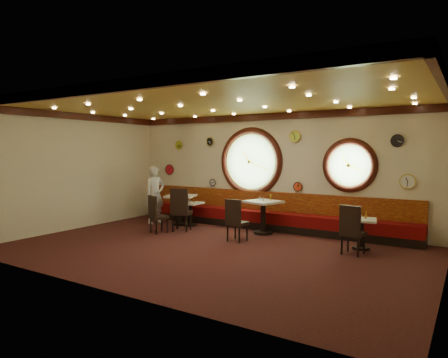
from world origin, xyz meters
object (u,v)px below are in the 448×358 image
at_px(chair_a, 156,212).
at_px(condiment_a_pepper, 178,193).
at_px(table_c, 263,213).
at_px(condiment_c_bottle, 271,197).
at_px(condiment_a_bottle, 185,192).
at_px(condiment_d_bottle, 366,215).
at_px(table_a, 181,206).
at_px(waiter, 155,195).
at_px(condiment_b_pepper, 190,201).
at_px(chair_c, 235,217).
at_px(condiment_c_pepper, 263,199).
at_px(table_d, 361,230).
at_px(condiment_c_salt, 260,198).
at_px(condiment_b_bottle, 194,199).
at_px(chair_b, 180,207).
at_px(condiment_a_salt, 178,193).
at_px(condiment_d_salt, 357,216).
at_px(condiment_d_pepper, 361,217).
at_px(condiment_b_salt, 187,200).
at_px(chair_d, 352,227).
at_px(table_b, 190,211).

bearing_deg(chair_a, condiment_a_pepper, 122.16).
height_order(table_c, condiment_c_bottle, condiment_c_bottle).
distance_m(condiment_a_bottle, condiment_d_bottle, 5.17).
bearing_deg(table_a, waiter, -165.15).
bearing_deg(condiment_c_bottle, condiment_b_pepper, -173.94).
relative_size(chair_a, waiter, 0.36).
bearing_deg(chair_c, condiment_b_pepper, 156.63).
bearing_deg(condiment_c_pepper, table_d, -4.91).
bearing_deg(condiment_c_salt, table_a, -175.75).
xyz_separation_m(chair_a, chair_c, (2.27, 0.24, 0.02)).
distance_m(chair_c, condiment_c_pepper, 1.15).
bearing_deg(chair_a, condiment_b_bottle, 102.27).
height_order(table_a, condiment_a_pepper, condiment_a_pepper).
distance_m(table_d, condiment_d_bottle, 0.35).
xyz_separation_m(table_d, chair_b, (-4.58, -0.59, 0.24)).
bearing_deg(table_d, condiment_c_salt, 171.87).
height_order(chair_c, condiment_a_salt, chair_c).
height_order(condiment_d_salt, waiter, waiter).
height_order(condiment_d_pepper, condiment_c_bottle, condiment_c_bottle).
height_order(table_d, condiment_d_bottle, condiment_d_bottle).
distance_m(condiment_b_bottle, waiter, 1.26).
xyz_separation_m(table_a, condiment_c_salt, (2.50, 0.19, 0.37)).
xyz_separation_m(condiment_b_bottle, waiter, (-1.22, -0.29, 0.10)).
distance_m(condiment_b_pepper, waiter, 1.17).
xyz_separation_m(chair_b, condiment_b_salt, (-0.39, 0.82, 0.07)).
xyz_separation_m(condiment_a_bottle, condiment_d_bottle, (5.17, -0.21, -0.20)).
distance_m(condiment_b_pepper, condiment_d_pepper, 4.86).
bearing_deg(condiment_a_salt, waiter, -159.49).
relative_size(chair_d, condiment_d_pepper, 6.20).
height_order(chair_c, waiter, waiter).
height_order(chair_b, condiment_b_pepper, chair_b).
distance_m(condiment_c_salt, condiment_d_pepper, 2.73).
bearing_deg(condiment_d_bottle, condiment_d_pepper, -111.62).
height_order(chair_c, condiment_a_pepper, chair_c).
bearing_deg(chair_c, chair_b, 174.58).
height_order(condiment_c_pepper, condiment_c_bottle, condiment_c_bottle).
xyz_separation_m(chair_d, condiment_b_bottle, (-4.72, 0.91, 0.17)).
xyz_separation_m(table_c, condiment_b_bottle, (-2.21, -0.04, 0.22)).
distance_m(condiment_c_salt, condiment_a_bottle, 2.42).
xyz_separation_m(table_b, condiment_d_salt, (4.75, -0.17, 0.29)).
bearing_deg(table_c, condiment_b_salt, -178.10).
xyz_separation_m(chair_b, condiment_c_bottle, (2.16, 1.04, 0.28)).
relative_size(table_b, chair_c, 1.08).
bearing_deg(condiment_b_salt, table_a, -171.93).
distance_m(table_d, condiment_d_pepper, 0.31).
xyz_separation_m(table_d, condiment_b_bottle, (-4.77, 0.27, 0.34)).
bearing_deg(table_a, table_d, -2.19).
xyz_separation_m(chair_c, condiment_c_salt, (0.02, 1.25, 0.34)).
height_order(table_d, waiter, waiter).
relative_size(chair_d, condiment_b_bottle, 3.84).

